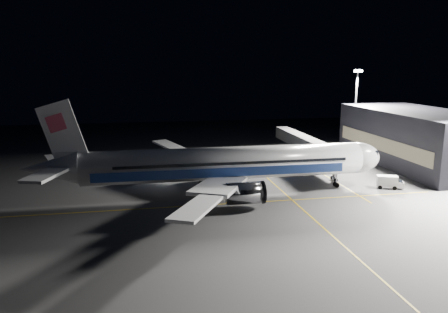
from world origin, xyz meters
TOP-DOWN VIEW (x-y plane):
  - ground at (0.00, 0.00)m, footprint 200.00×200.00m
  - guide_line_main at (10.00, 0.00)m, footprint 0.25×80.00m
  - guide_line_cross at (0.00, -6.00)m, footprint 70.00×0.25m
  - guide_line_side at (22.00, 10.00)m, footprint 0.25×40.00m
  - airliner at (-1.08, 0.00)m, footprint 61.48×54.22m
  - terminal at (45.98, 14.00)m, footprint 18.12×40.00m
  - jet_bridge at (22.00, 18.06)m, footprint 3.60×34.40m
  - floodlight_mast_north at (40.00, 31.99)m, footprint 2.40×0.68m
  - service_truck at (29.42, -2.72)m, footprint 4.88×3.39m
  - baggage_tug at (-10.51, 15.81)m, footprint 2.92×2.51m
  - safety_cone_a at (-4.87, 4.00)m, footprint 0.38×0.38m
  - safety_cone_b at (6.00, 4.00)m, footprint 0.44×0.44m
  - safety_cone_c at (-4.61, 4.00)m, footprint 0.39×0.39m

SIDE VIEW (x-z plane):
  - ground at x=0.00m, z-range 0.00..0.00m
  - guide_line_main at x=10.00m, z-range 0.00..0.01m
  - guide_line_cross at x=0.00m, z-range 0.00..0.01m
  - guide_line_side at x=22.00m, z-range 0.00..0.01m
  - safety_cone_a at x=-4.87m, z-range 0.00..0.58m
  - safety_cone_c at x=-4.61m, z-range 0.00..0.59m
  - safety_cone_b at x=6.00m, z-range 0.00..0.66m
  - baggage_tug at x=-10.51m, z-range -0.07..1.82m
  - service_truck at x=29.42m, z-range 0.08..2.41m
  - jet_bridge at x=22.00m, z-range 1.43..7.73m
  - airliner at x=-1.08m, z-range -3.16..13.48m
  - terminal at x=45.98m, z-range 0.00..12.00m
  - floodlight_mast_north at x=40.00m, z-range 2.02..22.72m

